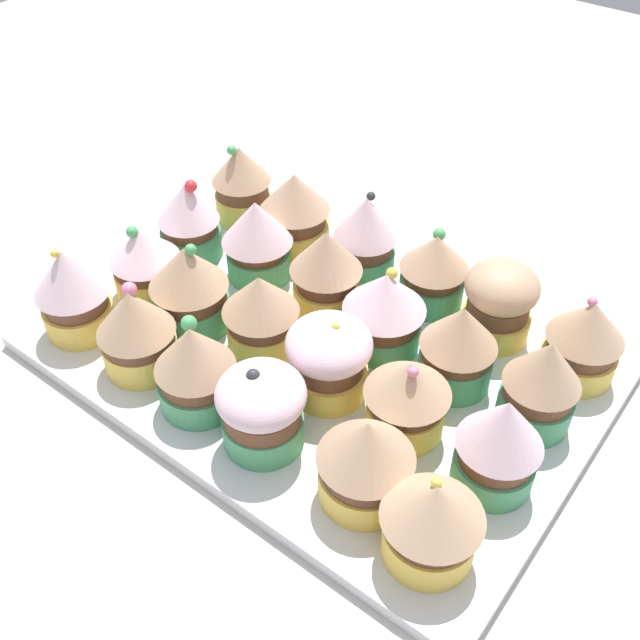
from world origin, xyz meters
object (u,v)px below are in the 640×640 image
at_px(cupcake_16, 458,346).
at_px(cupcake_4, 366,459).
at_px(cupcake_3, 262,408).
at_px(cupcake_1, 136,329).
at_px(cupcake_11, 499,442).
at_px(cupcake_5, 432,519).
at_px(baking_tray, 320,353).
at_px(cupcake_17, 541,383).
at_px(cupcake_10, 407,396).
at_px(cupcake_13, 257,238).
at_px(cupcake_20, 365,235).
at_px(cupcake_7, 189,286).
at_px(cupcake_6, 145,261).
at_px(cupcake_0, 72,290).
at_px(cupcake_8, 261,312).
at_px(cupcake_19, 295,212).
at_px(cupcake_12, 189,220).
at_px(cupcake_22, 499,301).
at_px(cupcake_18, 242,183).
at_px(cupcake_9, 329,357).
at_px(cupcake_2, 195,366).
at_px(cupcake_14, 326,270).
at_px(cupcake_21, 434,269).
at_px(cupcake_15, 384,309).

bearing_deg(cupcake_16, cupcake_4, -88.01).
bearing_deg(cupcake_3, cupcake_1, -179.36).
bearing_deg(cupcake_11, cupcake_5, -95.07).
distance_m(baking_tray, cupcake_17, 0.18).
bearing_deg(cupcake_3, cupcake_10, 43.51).
relative_size(cupcake_5, cupcake_11, 0.88).
distance_m(cupcake_13, cupcake_20, 0.09).
bearing_deg(cupcake_13, cupcake_7, -91.33).
xyz_separation_m(baking_tray, cupcake_6, (-0.16, -0.03, 0.04)).
xyz_separation_m(cupcake_0, cupcake_1, (0.07, 0.00, -0.00)).
bearing_deg(cupcake_8, cupcake_13, 132.79).
xyz_separation_m(cupcake_1, cupcake_17, (0.26, 0.13, 0.00)).
relative_size(cupcake_5, cupcake_20, 0.86).
relative_size(cupcake_13, cupcake_19, 0.97).
height_order(cupcake_3, cupcake_5, cupcake_5).
distance_m(cupcake_12, cupcake_22, 0.28).
bearing_deg(cupcake_20, cupcake_11, -33.87).
relative_size(cupcake_3, cupcake_5, 0.98).
bearing_deg(cupcake_13, cupcake_12, -168.91).
height_order(cupcake_8, cupcake_18, cupcake_18).
bearing_deg(cupcake_9, cupcake_2, -135.11).
bearing_deg(cupcake_1, cupcake_14, 62.39).
xyz_separation_m(cupcake_3, cupcake_5, (0.14, -0.00, 0.00)).
xyz_separation_m(cupcake_1, cupcake_18, (-0.07, 0.20, 0.00)).
bearing_deg(baking_tray, cupcake_19, 137.14).
xyz_separation_m(cupcake_12, cupcake_20, (0.14, 0.07, 0.00)).
relative_size(cupcake_6, cupcake_13, 0.91).
bearing_deg(cupcake_2, cupcake_0, -179.29).
relative_size(cupcake_3, cupcake_17, 0.87).
xyz_separation_m(cupcake_13, cupcake_19, (0.00, 0.05, -0.00)).
bearing_deg(cupcake_4, cupcake_3, -175.38).
distance_m(baking_tray, cupcake_14, 0.07).
distance_m(cupcake_2, cupcake_21, 0.21).
xyz_separation_m(cupcake_0, cupcake_19, (0.07, 0.19, -0.00)).
bearing_deg(cupcake_17, cupcake_20, 160.91).
relative_size(baking_tray, cupcake_22, 6.25).
distance_m(cupcake_0, cupcake_2, 0.13).
bearing_deg(cupcake_22, cupcake_6, -152.86).
relative_size(cupcake_3, cupcake_15, 0.91).
bearing_deg(baking_tray, cupcake_3, -75.52).
relative_size(cupcake_8, cupcake_12, 0.91).
bearing_deg(cupcake_4, cupcake_12, 156.77).
distance_m(cupcake_1, cupcake_14, 0.16).
relative_size(cupcake_7, cupcake_10, 1.16).
bearing_deg(cupcake_6, cupcake_0, -98.27).
xyz_separation_m(cupcake_6, cupcake_16, (0.26, 0.07, 0.00)).
bearing_deg(cupcake_7, cupcake_14, 46.49).
distance_m(cupcake_3, cupcake_21, 0.20).
bearing_deg(cupcake_0, baking_tray, 30.89).
xyz_separation_m(cupcake_3, cupcake_10, (0.07, 0.07, 0.00)).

